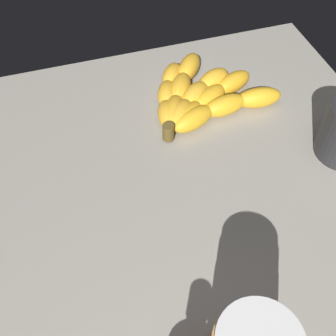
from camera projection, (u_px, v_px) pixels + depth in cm
name	position (u px, v px, depth cm)	size (l,w,h in cm)	color
ground_plane	(196.00, 216.00, 61.79)	(77.91, 72.28, 4.93)	gray
banana_bunch	(198.00, 97.00, 71.90)	(20.47, 23.10, 3.76)	gold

